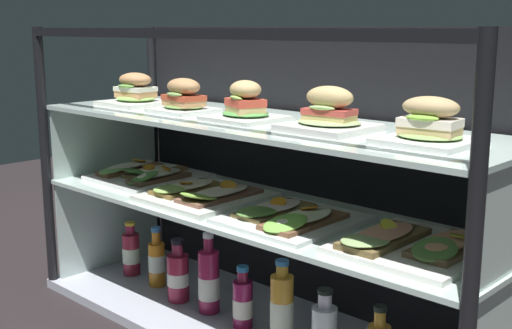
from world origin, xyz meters
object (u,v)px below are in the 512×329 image
Objects in this scene: plated_roll_sandwich_center at (136,93)px; juice_bottle_front_left_end at (209,281)px; plated_roll_sandwich_near_left_corner at (430,126)px; juice_bottle_front_second at (131,253)px; juice_bottle_front_right_end at (243,303)px; open_sandwich_tray_far_right at (146,174)px; open_sandwich_tray_center at (414,244)px; juice_bottle_front_middle at (282,309)px; open_sandwich_tray_mid_left at (289,217)px; plated_roll_sandwich_near_right_corner at (329,116)px; juice_bottle_back_left at (157,262)px; juice_bottle_back_right at (178,276)px; plated_roll_sandwich_right_of_center at (184,98)px; plated_roll_sandwich_left_of_center at (245,106)px; open_sandwich_tray_far_left at (204,194)px.

juice_bottle_front_left_end is at bearing -2.88° from plated_roll_sandwich_center.
juice_bottle_front_second is (-1.18, 0.01, -0.58)m from plated_roll_sandwich_near_left_corner.
plated_roll_sandwich_center reaches higher than juice_bottle_front_right_end.
plated_roll_sandwich_near_left_corner is at bearing 2.21° from juice_bottle_front_right_end.
open_sandwich_tray_far_right is at bearing 12.86° from juice_bottle_front_second.
plated_roll_sandwich_center is 0.58× the size of open_sandwich_tray_center.
open_sandwich_tray_far_right is 0.73m from juice_bottle_front_middle.
open_sandwich_tray_mid_left is at bearing -4.58° from open_sandwich_tray_far_right.
plated_roll_sandwich_near_right_corner reaches higher than open_sandwich_tray_center.
juice_bottle_front_right_end is (0.52, -0.05, -0.31)m from open_sandwich_tray_far_right.
open_sandwich_tray_mid_left is 0.70m from juice_bottle_back_left.
open_sandwich_tray_center is at bearing -0.84° from plated_roll_sandwich_near_right_corner.
open_sandwich_tray_center is (0.37, 0.02, 0.00)m from open_sandwich_tray_mid_left.
juice_bottle_back_right is (0.24, -0.03, -0.58)m from plated_roll_sandwich_center.
open_sandwich_tray_mid_left is 1.63× the size of juice_bottle_back_left.
juice_bottle_front_right_end is (0.16, -0.01, -0.02)m from juice_bottle_front_left_end.
juice_bottle_front_right_end is at bearing -177.47° from juice_bottle_front_middle.
plated_roll_sandwich_near_left_corner is at bearing -0.46° from juice_bottle_back_left.
open_sandwich_tray_mid_left is (0.72, -0.03, -0.28)m from plated_roll_sandwich_center.
open_sandwich_tray_center is 0.49m from juice_bottle_front_middle.
plated_roll_sandwich_near_right_corner is at bearing 1.28° from plated_roll_sandwich_right_of_center.
plated_roll_sandwich_right_of_center reaches higher than open_sandwich_tray_center.
open_sandwich_tray_center is at bearing -0.76° from juice_bottle_back_left.
juice_bottle_front_second is at bearing 178.11° from plated_roll_sandwich_left_of_center.
plated_roll_sandwich_center reaches higher than plated_roll_sandwich_near_left_corner.
open_sandwich_tray_far_right is 1.64× the size of juice_bottle_back_right.
plated_roll_sandwich_near_left_corner is 0.59× the size of open_sandwich_tray_far_right.
plated_roll_sandwich_center is at bearing 172.97° from juice_bottle_back_right.
plated_roll_sandwich_left_of_center is at bearing 177.67° from juice_bottle_front_middle.
open_sandwich_tray_mid_left reaches higher than juice_bottle_front_second.
plated_roll_sandwich_near_right_corner is at bearing 1.65° from plated_roll_sandwich_left_of_center.
open_sandwich_tray_far_left is 1.00× the size of open_sandwich_tray_mid_left.
juice_bottle_back_right is at bearing -7.03° from plated_roll_sandwich_center.
open_sandwich_tray_mid_left reaches higher than juice_bottle_back_right.
open_sandwich_tray_far_right reaches higher than open_sandwich_tray_mid_left.
open_sandwich_tray_center reaches higher than open_sandwich_tray_mid_left.
plated_roll_sandwich_near_left_corner is 1.13m from open_sandwich_tray_far_right.
open_sandwich_tray_far_left is at bearing -6.48° from plated_roll_sandwich_right_of_center.
open_sandwich_tray_far_left is at bearing -6.57° from juice_bottle_back_left.
juice_bottle_back_right is at bearing -13.63° from open_sandwich_tray_far_right.
plated_roll_sandwich_near_left_corner is 0.92m from juice_bottle_front_left_end.
plated_roll_sandwich_right_of_center is 0.59m from juice_bottle_back_right.
juice_bottle_back_left is (0.15, -0.00, 0.00)m from juice_bottle_front_second.
plated_roll_sandwich_near_left_corner is 1.18m from juice_bottle_back_left.
open_sandwich_tray_far_right is at bearing 175.42° from open_sandwich_tray_mid_left.
plated_roll_sandwich_center is 1.06× the size of juice_bottle_front_right_end.
open_sandwich_tray_far_right is 1.78× the size of juice_bottle_front_right_end.
juice_bottle_back_left is at bearing 3.27° from plated_roll_sandwich_center.
plated_roll_sandwich_near_left_corner is 1.31m from juice_bottle_front_second.
open_sandwich_tray_mid_left is 0.84m from juice_bottle_front_second.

